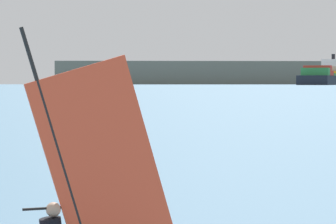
% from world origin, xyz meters
% --- Properties ---
extents(windsurfer, '(3.23, 2.08, 3.99)m').
position_xyz_m(windsurfer, '(4.26, 1.96, 1.01)').
color(windsurfer, red).
rests_on(windsurfer, ground_plane).
extents(cargo_ship, '(56.37, 159.93, 35.31)m').
position_xyz_m(cargo_ship, '(11.93, 833.94, 8.15)').
color(cargo_ship, black).
rests_on(cargo_ship, ground_plane).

